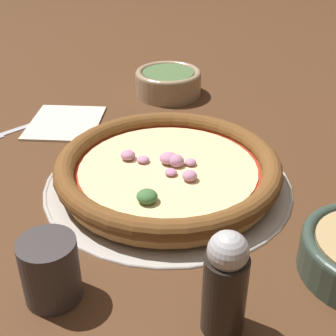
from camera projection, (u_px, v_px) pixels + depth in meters
ground_plane at (168, 184)px, 0.71m from camera, size 3.00×3.00×0.00m
pizza_tray at (168, 182)px, 0.71m from camera, size 0.37×0.37×0.01m
pizza at (168, 169)px, 0.69m from camera, size 0.34×0.34×0.04m
bowl_far at (168, 81)px, 1.00m from camera, size 0.14×0.14×0.05m
drinking_cup at (50, 270)px, 0.50m from camera, size 0.06×0.06×0.08m
napkin at (65, 122)px, 0.89m from camera, size 0.15×0.13×0.01m
fork at (21, 128)px, 0.87m from camera, size 0.15×0.14×0.00m
pepper_shaker at (225, 284)px, 0.45m from camera, size 0.04×0.04×0.12m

